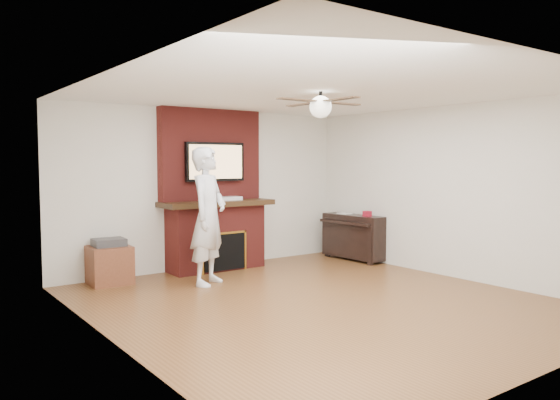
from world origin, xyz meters
TOP-DOWN VIEW (x-y plane):
  - room_shell at (0.00, 0.00)m, footprint 5.36×5.86m
  - fireplace at (0.00, 2.55)m, footprint 1.78×0.64m
  - tv at (0.00, 2.50)m, footprint 1.00×0.08m
  - ceiling_fan at (-0.00, 0.00)m, footprint 1.21×1.21m
  - person at (-0.60, 1.64)m, footprint 0.83×0.78m
  - side_table at (-1.69, 2.48)m, footprint 0.57×0.57m
  - piano at (2.31, 1.83)m, footprint 0.50×1.20m
  - cable_box at (0.20, 2.45)m, footprint 0.39×0.23m
  - candle_orange at (-0.24, 2.34)m, footprint 0.07×0.07m
  - candle_green at (-0.02, 2.32)m, footprint 0.07×0.07m
  - candle_cream at (0.12, 2.32)m, footprint 0.08×0.08m
  - candle_blue at (0.29, 2.30)m, footprint 0.06×0.06m

SIDE VIEW (x-z plane):
  - candle_blue at x=0.29m, z-range 0.00..0.08m
  - candle_green at x=-0.02m, z-range 0.00..0.09m
  - candle_cream at x=0.12m, z-range 0.00..0.10m
  - candle_orange at x=-0.24m, z-range 0.00..0.11m
  - side_table at x=-1.69m, z-range -0.03..0.60m
  - piano at x=2.31m, z-range -0.02..0.85m
  - person at x=-0.60m, z-range 0.00..1.88m
  - fireplace at x=0.00m, z-range -0.25..2.25m
  - cable_box at x=0.20m, z-range 1.08..1.13m
  - room_shell at x=0.00m, z-range -0.18..2.68m
  - tv at x=0.00m, z-range 1.38..1.98m
  - ceiling_fan at x=0.00m, z-range 2.18..2.49m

